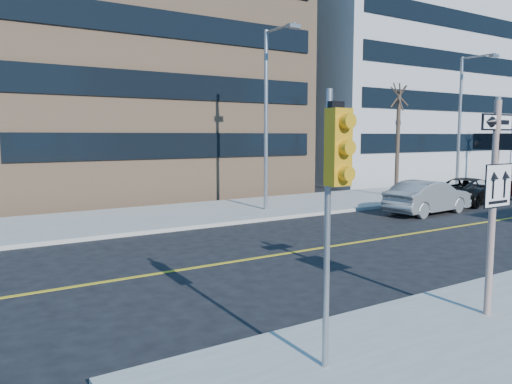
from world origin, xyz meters
TOP-DOWN VIEW (x-y plane):
  - ground at (0.00, 0.00)m, footprint 120.00×120.00m
  - far_sidewalk at (18.00, 12.00)m, footprint 66.00×6.00m
  - road_centerline at (12.00, 4.00)m, footprint 40.00×0.14m
  - sign_pole at (0.00, -2.51)m, footprint 0.92×0.92m
  - traffic_signal at (-4.00, -2.66)m, footprint 0.32×0.45m
  - parked_car_b at (9.94, 6.74)m, footprint 1.96×4.70m
  - parked_car_c at (14.57, 7.82)m, footprint 3.26×5.26m
  - streetlight_a at (4.00, 10.76)m, footprint 0.55×2.25m
  - streetlight_b at (18.00, 10.76)m, footprint 0.55×2.25m
  - street_tree_west at (13.00, 11.30)m, footprint 1.80×1.80m
  - building_brick at (2.00, 25.00)m, footprint 18.00×18.00m
  - building_grey_mid at (24.00, 24.00)m, footprint 20.00×16.00m
  - building_grey_far at (45.00, 27.00)m, footprint 18.00×18.00m

SIDE VIEW (x-z plane):
  - ground at x=0.00m, z-range 0.00..0.00m
  - road_centerline at x=12.00m, z-range 0.00..0.01m
  - far_sidewalk at x=18.00m, z-range 0.00..0.15m
  - parked_car_c at x=14.57m, z-range 0.00..1.36m
  - parked_car_b at x=9.94m, z-range 0.00..1.51m
  - sign_pole at x=0.00m, z-range 0.41..4.47m
  - traffic_signal at x=-4.00m, z-range 1.03..5.03m
  - streetlight_a at x=4.00m, z-range 0.76..8.76m
  - streetlight_b at x=18.00m, z-range 0.76..8.76m
  - street_tree_west at x=13.00m, z-range 2.35..8.70m
  - building_grey_mid at x=24.00m, z-range 0.00..15.00m
  - building_grey_far at x=45.00m, z-range 0.00..16.00m
  - building_brick at x=2.00m, z-range 0.00..18.00m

